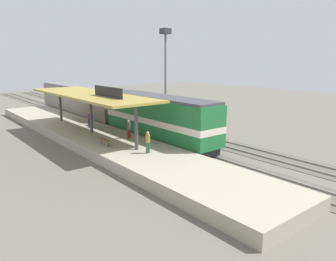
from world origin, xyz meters
TOP-DOWN VIEW (x-y plane):
  - ground_plane at (2.00, 0.00)m, footprint 120.00×120.00m
  - track_near at (0.00, 0.00)m, footprint 3.20×110.00m
  - track_far at (4.60, 0.00)m, footprint 3.20×110.00m
  - platform at (-4.60, 0.00)m, footprint 6.00×44.00m
  - station_canopy at (-4.60, -0.09)m, footprint 5.20×18.00m
  - platform_bench at (-6.00, -5.28)m, footprint 0.44×1.70m
  - locomotive at (0.00, -4.78)m, footprint 2.93×14.43m
  - passenger_carriage_single at (0.00, 13.22)m, footprint 2.90×20.00m
  - freight_car at (4.60, 8.14)m, footprint 2.80×12.00m
  - light_mast at (7.80, 3.97)m, footprint 1.10×1.10m
  - person_waiting at (-4.50, -9.41)m, footprint 0.34×0.34m
  - person_walking at (-3.84, 2.02)m, footprint 0.34×0.34m
  - person_boarding at (-3.10, -4.44)m, footprint 0.34×0.34m

SIDE VIEW (x-z plane):
  - ground_plane at x=2.00m, z-range 0.00..0.00m
  - track_near at x=0.00m, z-range -0.05..0.11m
  - track_far at x=4.60m, z-range -0.05..0.11m
  - platform at x=-4.60m, z-range 0.00..0.90m
  - platform_bench at x=-6.00m, z-range 1.09..1.59m
  - person_waiting at x=-4.50m, z-range 1.00..2.71m
  - person_walking at x=-3.84m, z-range 1.00..2.71m
  - person_boarding at x=-3.10m, z-range 1.00..2.71m
  - freight_car at x=4.60m, z-range 0.20..3.74m
  - passenger_carriage_single at x=0.00m, z-range 0.19..4.43m
  - locomotive at x=0.00m, z-range 0.19..4.63m
  - station_canopy at x=-4.60m, z-range 2.18..6.88m
  - light_mast at x=7.80m, z-range 2.55..14.25m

